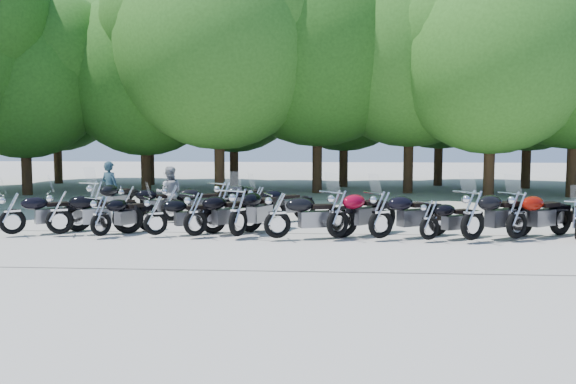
# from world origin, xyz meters

# --- Properties ---
(ground) EXTENTS (90.00, 90.00, 0.00)m
(ground) POSITION_xyz_m (0.00, 0.00, 0.00)
(ground) COLOR #9A968B
(ground) RESTS_ON ground
(tree_1) EXTENTS (6.97, 6.97, 8.55)m
(tree_1) POSITION_xyz_m (-12.04, 11.24, 5.06)
(tree_1) COLOR #3A2614
(tree_1) RESTS_ON ground
(tree_2) EXTENTS (7.31, 7.31, 8.97)m
(tree_2) POSITION_xyz_m (-7.25, 12.84, 5.31)
(tree_2) COLOR #3A2614
(tree_2) RESTS_ON ground
(tree_3) EXTENTS (8.70, 8.70, 10.67)m
(tree_3) POSITION_xyz_m (-3.57, 11.24, 6.32)
(tree_3) COLOR #3A2614
(tree_3) RESTS_ON ground
(tree_4) EXTENTS (9.13, 9.13, 11.20)m
(tree_4) POSITION_xyz_m (0.54, 13.09, 6.64)
(tree_4) COLOR #3A2614
(tree_4) RESTS_ON ground
(tree_5) EXTENTS (9.04, 9.04, 11.10)m
(tree_5) POSITION_xyz_m (4.61, 13.20, 6.57)
(tree_5) COLOR #3A2614
(tree_5) RESTS_ON ground
(tree_6) EXTENTS (8.00, 8.00, 9.82)m
(tree_6) POSITION_xyz_m (7.55, 10.82, 5.81)
(tree_6) COLOR #3A2614
(tree_6) RESTS_ON ground
(tree_9) EXTENTS (7.59, 7.59, 9.32)m
(tree_9) POSITION_xyz_m (-13.53, 17.59, 5.52)
(tree_9) COLOR #3A2614
(tree_9) RESTS_ON ground
(tree_10) EXTENTS (7.78, 7.78, 9.55)m
(tree_10) POSITION_xyz_m (-8.29, 16.97, 5.66)
(tree_10) COLOR #3A2614
(tree_10) RESTS_ON ground
(tree_11) EXTENTS (7.56, 7.56, 9.28)m
(tree_11) POSITION_xyz_m (-3.76, 16.43, 5.49)
(tree_11) COLOR #3A2614
(tree_11) RESTS_ON ground
(tree_12) EXTENTS (7.88, 7.88, 9.67)m
(tree_12) POSITION_xyz_m (1.80, 16.47, 5.72)
(tree_12) COLOR #3A2614
(tree_12) RESTS_ON ground
(tree_13) EXTENTS (8.31, 8.31, 10.20)m
(tree_13) POSITION_xyz_m (6.69, 17.47, 6.04)
(tree_13) COLOR #3A2614
(tree_13) RESTS_ON ground
(tree_14) EXTENTS (8.02, 8.02, 9.84)m
(tree_14) POSITION_xyz_m (10.68, 16.09, 5.83)
(tree_14) COLOR #3A2614
(tree_14) RESTS_ON ground
(motorcycle_0) EXTENTS (2.23, 1.89, 1.28)m
(motorcycle_0) POSITION_xyz_m (-6.98, 0.51, 0.64)
(motorcycle_0) COLOR black
(motorcycle_0) RESTS_ON ground
(motorcycle_1) EXTENTS (2.45, 1.47, 1.33)m
(motorcycle_1) POSITION_xyz_m (-5.78, 0.63, 0.66)
(motorcycle_1) COLOR black
(motorcycle_1) RESTS_ON ground
(motorcycle_2) EXTENTS (1.67, 2.15, 1.20)m
(motorcycle_2) POSITION_xyz_m (-4.63, 0.42, 0.60)
(motorcycle_2) COLOR black
(motorcycle_2) RESTS_ON ground
(motorcycle_3) EXTENTS (2.16, 1.56, 1.19)m
(motorcycle_3) POSITION_xyz_m (-3.30, 0.64, 0.60)
(motorcycle_3) COLOR black
(motorcycle_3) RESTS_ON ground
(motorcycle_4) EXTENTS (2.20, 2.07, 1.31)m
(motorcycle_4) POSITION_xyz_m (-2.26, 0.58, 0.65)
(motorcycle_4) COLOR black
(motorcycle_4) RESTS_ON ground
(motorcycle_5) EXTENTS (1.82, 2.60, 1.43)m
(motorcycle_5) POSITION_xyz_m (-1.18, 0.55, 0.71)
(motorcycle_5) COLOR black
(motorcycle_5) RESTS_ON ground
(motorcycle_6) EXTENTS (2.48, 1.50, 1.34)m
(motorcycle_6) POSITION_xyz_m (-0.18, 0.34, 0.67)
(motorcycle_6) COLOR black
(motorcycle_6) RESTS_ON ground
(motorcycle_7) EXTENTS (2.28, 2.31, 1.41)m
(motorcycle_7) POSITION_xyz_m (1.29, 0.53, 0.70)
(motorcycle_7) COLOR maroon
(motorcycle_7) RESTS_ON ground
(motorcycle_8) EXTENTS (2.49, 1.90, 1.39)m
(motorcycle_8) POSITION_xyz_m (2.34, 0.49, 0.69)
(motorcycle_8) COLOR black
(motorcycle_8) RESTS_ON ground
(motorcycle_9) EXTENTS (2.06, 1.61, 1.15)m
(motorcycle_9) POSITION_xyz_m (3.50, 0.40, 0.58)
(motorcycle_9) COLOR black
(motorcycle_9) RESTS_ON ground
(motorcycle_10) EXTENTS (2.53, 2.13, 1.45)m
(motorcycle_10) POSITION_xyz_m (4.50, 0.34, 0.72)
(motorcycle_10) COLOR black
(motorcycle_10) RESTS_ON ground
(motorcycle_11) EXTENTS (2.42, 2.04, 1.38)m
(motorcycle_11) POSITION_xyz_m (5.63, 0.65, 0.69)
(motorcycle_11) COLOR #7A0D04
(motorcycle_11) RESTS_ON ground
(motorcycle_13) EXTENTS (1.60, 2.56, 1.39)m
(motorcycle_13) POSITION_xyz_m (-5.86, 3.22, 0.69)
(motorcycle_13) COLOR black
(motorcycle_13) RESTS_ON ground
(motorcycle_14) EXTENTS (2.27, 1.38, 1.23)m
(motorcycle_14) POSITION_xyz_m (-4.89, 3.31, 0.62)
(motorcycle_14) COLOR black
(motorcycle_14) RESTS_ON ground
(motorcycle_15) EXTENTS (2.31, 1.55, 1.26)m
(motorcycle_15) POSITION_xyz_m (-3.57, 3.31, 0.63)
(motorcycle_15) COLOR black
(motorcycle_15) RESTS_ON ground
(motorcycle_16) EXTENTS (2.08, 2.42, 1.39)m
(motorcycle_16) POSITION_xyz_m (-2.02, 3.19, 0.70)
(motorcycle_16) COLOR black
(motorcycle_16) RESTS_ON ground
(motorcycle_17) EXTENTS (2.23, 1.70, 1.24)m
(motorcycle_17) POSITION_xyz_m (-1.02, 3.19, 0.62)
(motorcycle_17) COLOR black
(motorcycle_17) RESTS_ON ground
(rider_0) EXTENTS (0.75, 0.64, 1.75)m
(rider_0) POSITION_xyz_m (-6.00, 4.82, 0.87)
(rider_0) COLOR #213A46
(rider_0) RESTS_ON ground
(rider_1) EXTENTS (0.92, 0.78, 1.64)m
(rider_1) POSITION_xyz_m (-3.79, 3.85, 0.82)
(rider_1) COLOR #A0A0A2
(rider_1) RESTS_ON ground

